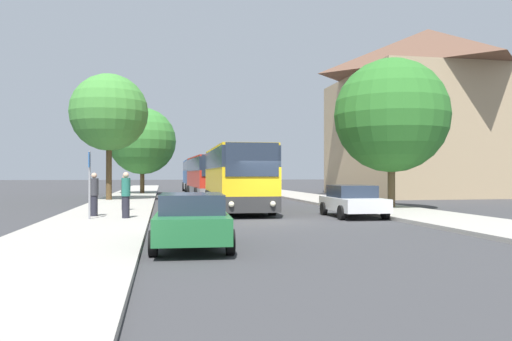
{
  "coord_description": "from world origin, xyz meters",
  "views": [
    {
      "loc": [
        -4.49,
        -19.9,
        1.94
      ],
      "look_at": [
        1.29,
        10.73,
        2.16
      ],
      "focal_mm": 35.0,
      "sensor_mm": 36.0,
      "label": 1
    }
  ],
  "objects_px": {
    "bus_middle": "(209,177)",
    "pedestrian_waiting_near": "(126,195)",
    "bus_front": "(237,177)",
    "parked_car_right_near": "(353,201)",
    "bus_rear": "(197,175)",
    "parked_car_right_far": "(252,186)",
    "tree_left_far": "(142,141)",
    "pedestrian_waiting_far": "(125,192)",
    "pedestrian_walking_back": "(94,194)",
    "tree_left_near": "(109,113)",
    "bus_stop_sign": "(90,177)",
    "parked_car_left_curb": "(192,219)",
    "tree_right_near": "(391,116)"
  },
  "relations": [
    {
      "from": "bus_middle",
      "to": "pedestrian_waiting_near",
      "type": "height_order",
      "value": "bus_middle"
    },
    {
      "from": "bus_front",
      "to": "parked_car_right_near",
      "type": "bearing_deg",
      "value": -44.6
    },
    {
      "from": "bus_rear",
      "to": "parked_car_right_far",
      "type": "distance_m",
      "value": 8.2
    },
    {
      "from": "bus_front",
      "to": "tree_left_far",
      "type": "xyz_separation_m",
      "value": [
        -5.66,
        21.68,
        3.24
      ]
    },
    {
      "from": "bus_rear",
      "to": "pedestrian_waiting_far",
      "type": "xyz_separation_m",
      "value": [
        -5.47,
        -27.69,
        -0.77
      ]
    },
    {
      "from": "parked_car_right_far",
      "to": "pedestrian_walking_back",
      "type": "relative_size",
      "value": 2.27
    },
    {
      "from": "pedestrian_waiting_near",
      "to": "tree_left_near",
      "type": "bearing_deg",
      "value": -143.36
    },
    {
      "from": "bus_front",
      "to": "parked_car_right_near",
      "type": "height_order",
      "value": "bus_front"
    },
    {
      "from": "pedestrian_waiting_far",
      "to": "pedestrian_walking_back",
      "type": "relative_size",
      "value": 0.95
    },
    {
      "from": "bus_stop_sign",
      "to": "pedestrian_waiting_near",
      "type": "bearing_deg",
      "value": 7.69
    },
    {
      "from": "tree_left_near",
      "to": "tree_left_far",
      "type": "distance_m",
      "value": 11.71
    },
    {
      "from": "bus_rear",
      "to": "tree_left_near",
      "type": "distance_m",
      "value": 19.01
    },
    {
      "from": "bus_rear",
      "to": "bus_front",
      "type": "bearing_deg",
      "value": -89.28
    },
    {
      "from": "bus_middle",
      "to": "bus_rear",
      "type": "height_order",
      "value": "bus_rear"
    },
    {
      "from": "bus_middle",
      "to": "parked_car_left_curb",
      "type": "bearing_deg",
      "value": -98.23
    },
    {
      "from": "pedestrian_waiting_far",
      "to": "pedestrian_walking_back",
      "type": "height_order",
      "value": "pedestrian_walking_back"
    },
    {
      "from": "bus_front",
      "to": "tree_left_near",
      "type": "xyz_separation_m",
      "value": [
        -7.5,
        10.17,
        4.46
      ]
    },
    {
      "from": "tree_left_far",
      "to": "parked_car_right_far",
      "type": "bearing_deg",
      "value": -6.59
    },
    {
      "from": "pedestrian_waiting_near",
      "to": "pedestrian_waiting_far",
      "type": "relative_size",
      "value": 1.06
    },
    {
      "from": "tree_left_near",
      "to": "parked_car_left_curb",
      "type": "bearing_deg",
      "value": -79.06
    },
    {
      "from": "parked_car_right_far",
      "to": "tree_left_near",
      "type": "xyz_separation_m",
      "value": [
        -11.98,
        -10.33,
        5.44
      ]
    },
    {
      "from": "bus_stop_sign",
      "to": "bus_front",
      "type": "bearing_deg",
      "value": 37.98
    },
    {
      "from": "parked_car_right_near",
      "to": "parked_car_right_far",
      "type": "relative_size",
      "value": 0.98
    },
    {
      "from": "tree_left_near",
      "to": "tree_right_near",
      "type": "relative_size",
      "value": 1.09
    },
    {
      "from": "parked_car_left_curb",
      "to": "pedestrian_waiting_far",
      "type": "distance_m",
      "value": 12.43
    },
    {
      "from": "parked_car_right_far",
      "to": "tree_left_near",
      "type": "relative_size",
      "value": 0.48
    },
    {
      "from": "bus_middle",
      "to": "tree_left_near",
      "type": "height_order",
      "value": "tree_left_near"
    },
    {
      "from": "parked_car_right_near",
      "to": "tree_left_far",
      "type": "xyz_separation_m",
      "value": [
        -10.24,
        26.33,
        4.26
      ]
    },
    {
      "from": "bus_front",
      "to": "bus_middle",
      "type": "height_order",
      "value": "bus_front"
    },
    {
      "from": "pedestrian_walking_back",
      "to": "tree_left_near",
      "type": "xyz_separation_m",
      "value": [
        -0.81,
        13.97,
        5.14
      ]
    },
    {
      "from": "bus_rear",
      "to": "parked_car_right_near",
      "type": "distance_m",
      "value": 32.19
    },
    {
      "from": "bus_stop_sign",
      "to": "tree_left_far",
      "type": "distance_m",
      "value": 27.1
    },
    {
      "from": "bus_front",
      "to": "pedestrian_waiting_far",
      "type": "relative_size",
      "value": 5.83
    },
    {
      "from": "parked_car_left_curb",
      "to": "parked_car_right_far",
      "type": "height_order",
      "value": "parked_car_right_far"
    },
    {
      "from": "bus_middle",
      "to": "bus_stop_sign",
      "type": "xyz_separation_m",
      "value": [
        -6.39,
        -17.55,
        0.08
      ]
    },
    {
      "from": "pedestrian_walking_back",
      "to": "bus_front",
      "type": "bearing_deg",
      "value": 37.86
    },
    {
      "from": "bus_stop_sign",
      "to": "pedestrian_walking_back",
      "type": "bearing_deg",
      "value": 90.3
    },
    {
      "from": "bus_rear",
      "to": "parked_car_left_curb",
      "type": "bearing_deg",
      "value": -93.82
    },
    {
      "from": "bus_middle",
      "to": "bus_front",
      "type": "bearing_deg",
      "value": -90.54
    },
    {
      "from": "bus_middle",
      "to": "tree_right_near",
      "type": "bearing_deg",
      "value": -58.33
    },
    {
      "from": "bus_middle",
      "to": "pedestrian_walking_back",
      "type": "height_order",
      "value": "bus_middle"
    },
    {
      "from": "bus_rear",
      "to": "parked_car_right_far",
      "type": "bearing_deg",
      "value": -54.61
    },
    {
      "from": "parked_car_left_curb",
      "to": "pedestrian_walking_back",
      "type": "relative_size",
      "value": 2.4
    },
    {
      "from": "bus_front",
      "to": "parked_car_left_curb",
      "type": "relative_size",
      "value": 2.32
    },
    {
      "from": "bus_rear",
      "to": "parked_car_left_curb",
      "type": "relative_size",
      "value": 2.72
    },
    {
      "from": "tree_left_far",
      "to": "bus_middle",
      "type": "bearing_deg",
      "value": -60.06
    },
    {
      "from": "parked_car_right_near",
      "to": "pedestrian_waiting_near",
      "type": "relative_size",
      "value": 2.2
    },
    {
      "from": "parked_car_right_far",
      "to": "pedestrian_walking_back",
      "type": "bearing_deg",
      "value": 64.33
    },
    {
      "from": "pedestrian_waiting_far",
      "to": "parked_car_right_near",
      "type": "bearing_deg",
      "value": 121.57
    },
    {
      "from": "bus_stop_sign",
      "to": "pedestrian_walking_back",
      "type": "xyz_separation_m",
      "value": [
        -0.01,
        1.42,
        -0.74
      ]
    }
  ]
}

